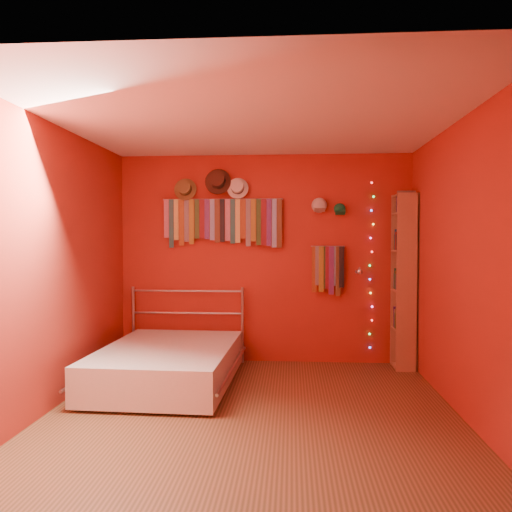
% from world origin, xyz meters
% --- Properties ---
extents(ground, '(3.50, 3.50, 0.00)m').
position_xyz_m(ground, '(0.00, 0.00, 0.00)').
color(ground, '#533B1C').
rests_on(ground, ground).
extents(back_wall, '(3.50, 0.02, 2.50)m').
position_xyz_m(back_wall, '(0.00, 1.75, 1.25)').
color(back_wall, '#A5291A').
rests_on(back_wall, ground).
extents(right_wall, '(0.02, 3.50, 2.50)m').
position_xyz_m(right_wall, '(1.75, 0.00, 1.25)').
color(right_wall, '#A5291A').
rests_on(right_wall, ground).
extents(left_wall, '(0.02, 3.50, 2.50)m').
position_xyz_m(left_wall, '(-1.75, 0.00, 1.25)').
color(left_wall, '#A5291A').
rests_on(left_wall, ground).
extents(ceiling, '(3.50, 3.50, 0.02)m').
position_xyz_m(ceiling, '(0.00, 0.00, 2.50)').
color(ceiling, white).
rests_on(ceiling, back_wall).
extents(tie_rack, '(1.45, 0.03, 0.59)m').
position_xyz_m(tie_rack, '(-0.49, 1.68, 1.71)').
color(tie_rack, '#A5A5A9').
rests_on(tie_rack, back_wall).
extents(small_tie_rack, '(0.40, 0.03, 0.60)m').
position_xyz_m(small_tie_rack, '(0.76, 1.68, 1.15)').
color(small_tie_rack, '#A5A5A9').
rests_on(small_tie_rack, back_wall).
extents(fedora_olive, '(0.27, 0.15, 0.27)m').
position_xyz_m(fedora_olive, '(-0.95, 1.66, 2.09)').
color(fedora_olive, brown).
rests_on(fedora_olive, back_wall).
extents(fedora_brown, '(0.31, 0.17, 0.31)m').
position_xyz_m(fedora_brown, '(-0.55, 1.65, 2.18)').
color(fedora_brown, '#402117').
rests_on(fedora_brown, back_wall).
extents(fedora_white, '(0.26, 0.14, 0.25)m').
position_xyz_m(fedora_white, '(-0.31, 1.66, 2.10)').
color(fedora_white, silver).
rests_on(fedora_white, back_wall).
extents(cap_white, '(0.18, 0.23, 0.18)m').
position_xyz_m(cap_white, '(0.66, 1.70, 1.88)').
color(cap_white, beige).
rests_on(cap_white, back_wall).
extents(cap_green, '(0.16, 0.20, 0.16)m').
position_xyz_m(cap_green, '(0.90, 1.70, 1.84)').
color(cap_green, '#19733D').
rests_on(cap_green, back_wall).
extents(fairy_lights, '(0.06, 0.02, 1.98)m').
position_xyz_m(fairy_lights, '(1.27, 1.71, 1.17)').
color(fairy_lights, '#FF3333').
rests_on(fairy_lights, back_wall).
extents(reading_lamp, '(0.07, 0.31, 0.09)m').
position_xyz_m(reading_lamp, '(1.11, 1.51, 1.11)').
color(reading_lamp, '#A5A5A9').
rests_on(reading_lamp, back_wall).
extents(bookshelf, '(0.25, 0.34, 2.00)m').
position_xyz_m(bookshelf, '(1.66, 1.53, 1.02)').
color(bookshelf, '#9F6A48').
rests_on(bookshelf, ground).
extents(bed, '(1.43, 1.90, 0.91)m').
position_xyz_m(bed, '(-0.92, 0.70, 0.21)').
color(bed, '#A5A5A9').
rests_on(bed, ground).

